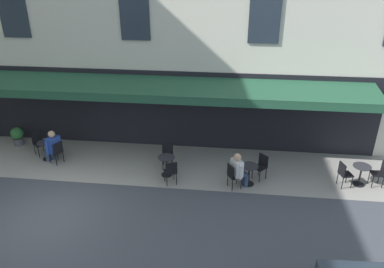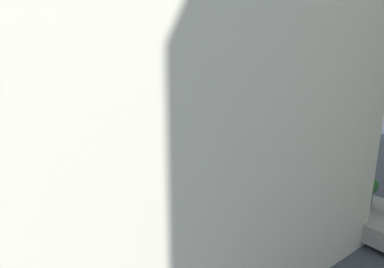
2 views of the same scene
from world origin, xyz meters
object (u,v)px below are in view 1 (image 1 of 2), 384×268
at_px(cafe_chair_black_corner_right, 168,153).
at_px(cafe_chair_black_by_window, 261,165).
at_px(cafe_table_far_end, 249,172).
at_px(cafe_chair_black_near_door, 344,173).
at_px(cafe_chair_black_facing_street, 380,172).
at_px(cafe_chair_black_under_awning, 171,171).
at_px(cafe_chair_black_corner_left, 233,174).
at_px(cafe_chair_black_kerbside, 57,151).
at_px(potted_plant_by_steps, 17,136).
at_px(seated_patron_in_blue, 52,146).
at_px(seated_companion_in_white, 239,169).
at_px(cafe_table_near_entrance, 46,148).
at_px(cafe_chair_black_back_row, 38,142).
at_px(cafe_table_streetside, 361,172).
at_px(cafe_table_mid_terrace, 166,163).

height_order(cafe_chair_black_corner_right, cafe_chair_black_by_window, same).
height_order(cafe_chair_black_corner_right, cafe_table_far_end, cafe_chair_black_corner_right).
height_order(cafe_chair_black_near_door, cafe_chair_black_facing_street, same).
relative_size(cafe_chair_black_under_awning, cafe_chair_black_corner_left, 1.00).
xyz_separation_m(cafe_chair_black_kerbside, potted_plant_by_steps, (2.35, -1.30, -0.12)).
height_order(cafe_table_far_end, seated_patron_in_blue, seated_patron_in_blue).
relative_size(cafe_chair_black_corner_right, potted_plant_by_steps, 1.15).
bearing_deg(cafe_chair_black_corner_left, cafe_chair_black_near_door, -171.75).
distance_m(cafe_chair_black_near_door, cafe_chair_black_by_window, 2.77).
relative_size(cafe_chair_black_under_awning, cafe_chair_black_near_door, 1.00).
distance_m(cafe_chair_black_facing_street, seated_companion_in_white, 4.85).
xyz_separation_m(cafe_table_near_entrance, cafe_table_far_end, (-7.76, 0.89, 0.00)).
height_order(cafe_chair_black_back_row, cafe_table_far_end, cafe_chair_black_back_row).
bearing_deg(seated_patron_in_blue, cafe_chair_black_facing_street, 178.63).
bearing_deg(cafe_chair_black_corner_right, cafe_chair_black_near_door, 174.02).
bearing_deg(cafe_chair_black_by_window, cafe_chair_black_under_awning, 13.86).
xyz_separation_m(cafe_chair_black_kerbside, cafe_table_streetside, (-11.00, 0.21, -0.06)).
distance_m(cafe_table_near_entrance, seated_patron_in_blue, 0.47).
bearing_deg(cafe_chair_black_back_row, cafe_table_near_entrance, 142.14).
distance_m(cafe_chair_black_corner_right, cafe_chair_black_near_door, 6.23).
relative_size(cafe_table_mid_terrace, potted_plant_by_steps, 0.95).
bearing_deg(seated_companion_in_white, potted_plant_by_steps, -13.02).
bearing_deg(cafe_table_far_end, cafe_table_near_entrance, -6.52).
height_order(cafe_table_mid_terrace, cafe_chair_black_corner_left, cafe_chair_black_corner_left).
bearing_deg(cafe_chair_black_under_awning, cafe_table_far_end, -173.33).
height_order(cafe_chair_black_facing_street, cafe_table_far_end, cafe_chair_black_facing_street).
bearing_deg(cafe_chair_black_corner_left, cafe_chair_black_by_window, -142.84).
distance_m(cafe_table_near_entrance, cafe_chair_black_under_awning, 5.23).
relative_size(cafe_chair_black_kerbside, potted_plant_by_steps, 1.15).
relative_size(cafe_table_near_entrance, seated_companion_in_white, 0.57).
relative_size(cafe_table_near_entrance, cafe_chair_black_corner_right, 0.82).
distance_m(cafe_table_mid_terrace, cafe_table_far_end, 2.94).
relative_size(cafe_chair_black_kerbside, cafe_chair_black_corner_right, 1.00).
relative_size(cafe_table_mid_terrace, cafe_chair_black_facing_street, 0.82).
relative_size(cafe_table_near_entrance, cafe_chair_black_near_door, 0.82).
height_order(cafe_chair_black_kerbside, seated_companion_in_white, seated_companion_in_white).
bearing_deg(cafe_chair_black_back_row, seated_patron_in_blue, 147.18).
xyz_separation_m(cafe_chair_black_kerbside, cafe_chair_black_facing_street, (-11.63, 0.19, 0.00)).
relative_size(cafe_chair_black_corner_left, cafe_chair_black_by_window, 1.00).
distance_m(cafe_chair_black_near_door, potted_plant_by_steps, 12.85).
distance_m(cafe_chair_black_back_row, cafe_table_mid_terrace, 5.43).
xyz_separation_m(cafe_table_streetside, cafe_chair_black_corner_left, (4.37, 0.71, 0.06)).
distance_m(cafe_table_mid_terrace, potted_plant_by_steps, 6.82).
height_order(cafe_table_mid_terrace, cafe_chair_black_facing_street, cafe_chair_black_facing_street).
bearing_deg(cafe_chair_black_near_door, cafe_chair_black_back_row, -5.14).
height_order(cafe_chair_black_under_awning, seated_patron_in_blue, seated_patron_in_blue).
distance_m(cafe_chair_black_corner_right, cafe_table_streetside, 6.82).
distance_m(cafe_chair_black_corner_right, seated_companion_in_white, 2.85).
bearing_deg(cafe_chair_black_corner_right, cafe_chair_black_corner_left, 153.92).
relative_size(cafe_chair_black_facing_street, cafe_chair_black_corner_left, 1.00).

